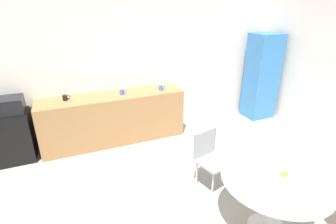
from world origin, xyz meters
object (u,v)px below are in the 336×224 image
object	(u,v)px
locker_cabinet	(261,77)
round_table	(275,187)
mug_red	(122,92)
microwave	(7,106)
chair_gray	(209,153)
mini_fridge	(15,137)
mug_white	(161,88)
mug_green	(65,98)
fruit_bowl	(285,176)

from	to	relation	value
locker_cabinet	round_table	xyz separation A→B (m)	(-2.08, -2.68, -0.31)
round_table	mug_red	distance (m)	2.95
microwave	chair_gray	xyz separation A→B (m)	(2.57, -1.81, -0.42)
mini_fridge	chair_gray	distance (m)	3.14
round_table	mug_white	bearing A→B (deg)	95.54
round_table	chair_gray	size ratio (longest dim) A/B	1.40
mug_green	mug_red	world-z (taller)	same
locker_cabinet	mug_red	world-z (taller)	locker_cabinet
microwave	locker_cabinet	world-z (taller)	locker_cabinet
mini_fridge	locker_cabinet	distance (m)	4.91
mini_fridge	mug_green	distance (m)	1.01
fruit_bowl	mug_green	size ratio (longest dim) A/B	2.16
mini_fridge	mug_white	distance (m)	2.59
locker_cabinet	fruit_bowl	world-z (taller)	locker_cabinet
mini_fridge	mug_white	xyz separation A→B (m)	(2.54, -0.07, 0.54)
mug_green	locker_cabinet	bearing A→B (deg)	-1.99
locker_cabinet	fruit_bowl	bearing A→B (deg)	-126.57
round_table	fruit_bowl	size ratio (longest dim) A/B	4.18
round_table	mug_red	bearing A→B (deg)	109.83
mini_fridge	mug_red	world-z (taller)	mug_red
microwave	locker_cabinet	bearing A→B (deg)	-1.17
chair_gray	mug_red	world-z (taller)	mug_red
mug_white	mug_green	bearing A→B (deg)	176.33
microwave	mug_green	xyz separation A→B (m)	(0.86, 0.04, 0.01)
locker_cabinet	mug_white	size ratio (longest dim) A/B	14.21
round_table	mug_red	size ratio (longest dim) A/B	9.03
mug_red	microwave	bearing A→B (deg)	179.04
fruit_bowl	mug_red	size ratio (longest dim) A/B	2.16
round_table	mug_red	world-z (taller)	mug_red
chair_gray	mug_green	distance (m)	2.55
chair_gray	mug_red	distance (m)	1.98
mug_green	mug_red	bearing A→B (deg)	-4.22
mug_red	mug_white	bearing A→B (deg)	-2.96
locker_cabinet	mug_red	distance (m)	3.07
mini_fridge	chair_gray	size ratio (longest dim) A/B	0.98
mug_green	chair_gray	bearing A→B (deg)	-47.23
mini_fridge	chair_gray	xyz separation A→B (m)	(2.57, -1.81, 0.12)
locker_cabinet	chair_gray	xyz separation A→B (m)	(-2.31, -1.71, -0.39)
microwave	fruit_bowl	distance (m)	4.02
locker_cabinet	mug_green	distance (m)	4.02
microwave	mug_white	xyz separation A→B (m)	(2.54, -0.07, 0.01)
round_table	fruit_bowl	distance (m)	0.18
mini_fridge	mug_red	bearing A→B (deg)	-0.96
microwave	chair_gray	world-z (taller)	microwave
fruit_bowl	microwave	bearing A→B (deg)	135.02
round_table	mug_green	size ratio (longest dim) A/B	9.03
locker_cabinet	chair_gray	distance (m)	2.90
mini_fridge	round_table	size ratio (longest dim) A/B	0.70
locker_cabinet	round_table	distance (m)	3.41
microwave	chair_gray	size ratio (longest dim) A/B	0.58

